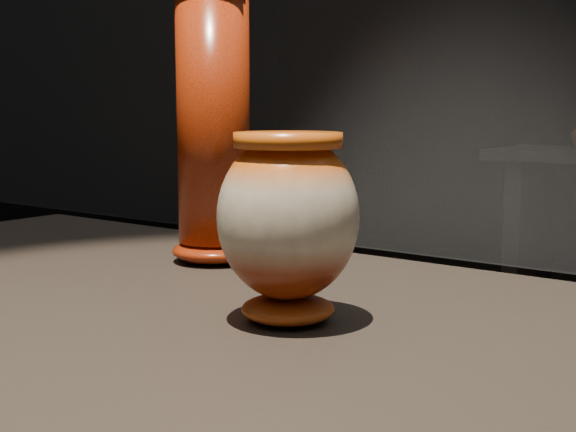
# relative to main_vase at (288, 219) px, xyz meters

# --- Properties ---
(main_vase) EXTENTS (0.19, 0.19, 0.19)m
(main_vase) POSITION_rel_main_vase_xyz_m (0.00, 0.00, 0.00)
(main_vase) COLOR maroon
(main_vase) RESTS_ON display_plinth
(tall_vase) EXTENTS (0.13, 0.13, 0.38)m
(tall_vase) POSITION_rel_main_vase_xyz_m (-0.27, 0.19, 0.08)
(tall_vase) COLOR #AB270B
(tall_vase) RESTS_ON display_plinth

